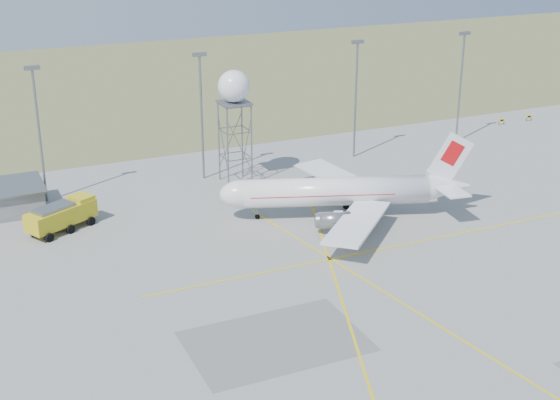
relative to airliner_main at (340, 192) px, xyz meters
name	(u,v)px	position (x,y,z in m)	size (l,w,h in m)	color
ground	(529,371)	(-2.19, -42.18, -3.75)	(400.00, 400.00, 0.00)	#9E9F99
grass_strip	(144,83)	(-2.19, 97.82, -3.73)	(400.00, 120.00, 0.03)	#636B3A
mast_a	(38,123)	(-37.19, 23.82, 8.32)	(2.20, 0.50, 20.50)	slate
mast_b	(201,106)	(-12.19, 23.82, 8.32)	(2.20, 0.50, 20.50)	slate
mast_c	(356,89)	(15.81, 23.82, 8.32)	(2.20, 0.50, 20.50)	slate
mast_d	(461,78)	(37.81, 23.82, 8.32)	(2.20, 0.50, 20.50)	slate
taxi_sign_near	(502,121)	(53.41, 29.81, -2.86)	(1.60, 0.17, 1.20)	black
taxi_sign_far	(529,117)	(60.41, 29.81, -2.86)	(1.60, 0.17, 1.20)	black
airliner_main	(340,192)	(0.00, 0.00, 0.00)	(34.97, 32.92, 12.23)	white
radar_tower	(235,120)	(-8.04, 20.09, 6.42)	(5.01, 5.01, 18.12)	slate
fire_truck	(63,217)	(-36.77, 11.47, -1.83)	(10.35, 7.75, 3.99)	gold
baggage_tug	(76,213)	(-34.33, 15.55, -3.16)	(2.37, 2.25, 1.56)	#B4240C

